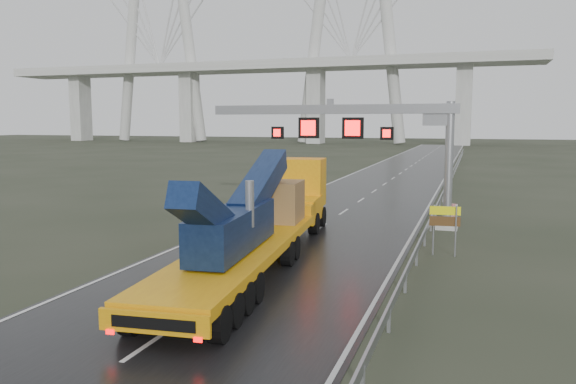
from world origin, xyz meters
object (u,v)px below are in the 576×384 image
(sign_gantry, at_px, (365,130))
(striped_barrier, at_px, (451,213))
(heavy_haul_truck, at_px, (270,214))
(exit_sign_pair, at_px, (445,221))

(sign_gantry, bearing_deg, striped_barrier, 22.17)
(sign_gantry, bearing_deg, heavy_haul_truck, -107.09)
(heavy_haul_truck, relative_size, exit_sign_pair, 8.81)
(heavy_haul_truck, bearing_deg, striped_barrier, 49.05)
(sign_gantry, distance_m, heavy_haul_truck, 9.94)
(sign_gantry, relative_size, heavy_haul_truck, 0.73)
(striped_barrier, bearing_deg, sign_gantry, -138.50)
(striped_barrier, bearing_deg, exit_sign_pair, -70.22)
(striped_barrier, bearing_deg, heavy_haul_truck, -105.90)
(heavy_haul_truck, xyz_separation_m, exit_sign_pair, (7.70, 2.00, -0.22))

